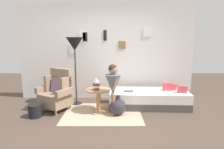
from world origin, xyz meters
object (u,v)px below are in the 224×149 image
object	(u,v)px
armchair	(58,92)
book_on_daybed	(129,91)
magazine_basket	(35,111)
person_child	(113,83)
daybed	(148,99)
floor_lamp	(75,46)
side_table	(99,95)
demijohn_near	(118,107)
vase_striped	(97,85)

from	to	relation	value
armchair	book_on_daybed	size ratio (longest dim) A/B	4.41
armchair	magazine_basket	world-z (taller)	armchair
person_child	daybed	bearing A→B (deg)	30.98
daybed	floor_lamp	bearing A→B (deg)	174.18
daybed	person_child	bearing A→B (deg)	-149.02
armchair	side_table	distance (m)	0.98
book_on_daybed	demijohn_near	size ratio (longest dim) A/B	0.49
daybed	vase_striped	xyz separation A→B (m)	(-1.25, -0.35, 0.43)
daybed	demijohn_near	bearing A→B (deg)	-145.24
person_child	magazine_basket	bearing A→B (deg)	-175.47
daybed	side_table	distance (m)	1.26
armchair	vase_striped	xyz separation A→B (m)	(0.93, -0.14, 0.19)
daybed	floor_lamp	world-z (taller)	floor_lamp
floor_lamp	vase_striped	bearing A→B (deg)	-43.45
floor_lamp	magazine_basket	distance (m)	1.74
armchair	person_child	size ratio (longest dim) A/B	0.86
vase_striped	book_on_daybed	world-z (taller)	vase_striped
side_table	person_child	size ratio (longest dim) A/B	0.50
side_table	demijohn_near	distance (m)	0.53
side_table	demijohn_near	size ratio (longest dim) A/B	1.25
book_on_daybed	demijohn_near	bearing A→B (deg)	-120.52
armchair	demijohn_near	bearing A→B (deg)	-12.98
armchair	demijohn_near	xyz separation A→B (m)	(1.41, -0.33, -0.25)
person_child	book_on_daybed	distance (m)	0.67
floor_lamp	demijohn_near	xyz separation A→B (m)	(1.05, -0.72, -1.29)
daybed	vase_striped	world-z (taller)	vase_striped
side_table	person_child	bearing A→B (deg)	-32.59
magazine_basket	floor_lamp	bearing A→B (deg)	49.13
side_table	demijohn_near	bearing A→B (deg)	-27.06
person_child	book_on_daybed	world-z (taller)	person_child
vase_striped	person_child	xyz separation A→B (m)	(0.38, -0.17, 0.09)
daybed	side_table	xyz separation A→B (m)	(-1.21, -0.31, 0.17)
armchair	book_on_daybed	bearing A→B (deg)	4.85
armchair	floor_lamp	distance (m)	1.17
person_child	magazine_basket	xyz separation A→B (m)	(-1.67, -0.13, -0.58)
magazine_basket	daybed	bearing A→B (deg)	14.48
floor_lamp	person_child	size ratio (longest dim) A/B	1.51
side_table	magazine_basket	world-z (taller)	side_table
vase_striped	daybed	bearing A→B (deg)	15.71
armchair	person_child	bearing A→B (deg)	-13.57
side_table	demijohn_near	xyz separation A→B (m)	(0.44, -0.22, -0.19)
floor_lamp	book_on_daybed	bearing A→B (deg)	-10.79
demijohn_near	floor_lamp	bearing A→B (deg)	145.44
vase_striped	demijohn_near	world-z (taller)	vase_striped
side_table	floor_lamp	bearing A→B (deg)	140.71
side_table	book_on_daybed	world-z (taller)	side_table
armchair	daybed	size ratio (longest dim) A/B	0.50
book_on_daybed	demijohn_near	world-z (taller)	demijohn_near
armchair	demijohn_near	size ratio (longest dim) A/B	2.16
demijohn_near	magazine_basket	world-z (taller)	demijohn_near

